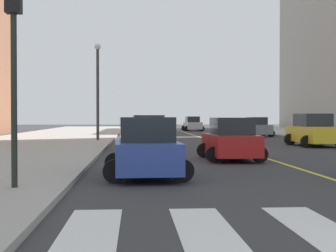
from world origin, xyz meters
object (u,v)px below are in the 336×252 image
at_px(traffic_light_far_corner, 14,35).
at_px(car_black_sixth, 148,134).
at_px(car_gray_fifth, 257,127).
at_px(car_blue_third, 146,149).
at_px(car_yellow_nearest, 314,131).
at_px(street_lamp, 98,83).
at_px(car_red_second, 231,140).
at_px(car_silver_fourth, 193,124).

bearing_deg(traffic_light_far_corner, car_black_sixth, 77.13).
bearing_deg(traffic_light_far_corner, car_gray_fifth, 66.98).
relative_size(car_blue_third, car_black_sixth, 0.95).
distance_m(car_yellow_nearest, car_gray_fifth, 14.87).
bearing_deg(street_lamp, car_red_second, -65.95).
bearing_deg(car_black_sixth, car_gray_fifth, 56.83).
relative_size(car_yellow_nearest, car_red_second, 1.14).
bearing_deg(car_yellow_nearest, street_lamp, -24.40).
distance_m(car_gray_fifth, street_lamp, 16.97).
xyz_separation_m(car_yellow_nearest, car_red_second, (-6.89, -9.25, -0.10)).
bearing_deg(car_silver_fourth, car_yellow_nearest, 93.83).
bearing_deg(traffic_light_far_corner, street_lamp, 89.52).
height_order(car_gray_fifth, street_lamp, street_lamp).
height_order(traffic_light_far_corner, street_lamp, street_lamp).
xyz_separation_m(car_blue_third, car_gray_fifth, (10.72, 29.69, -0.01)).
height_order(car_black_sixth, traffic_light_far_corner, traffic_light_far_corner).
relative_size(car_silver_fourth, traffic_light_far_corner, 0.82).
height_order(car_red_second, car_gray_fifth, car_red_second).
relative_size(car_gray_fifth, traffic_light_far_corner, 0.79).
distance_m(car_red_second, car_black_sixth, 7.50).
relative_size(car_blue_third, traffic_light_far_corner, 0.80).
xyz_separation_m(car_yellow_nearest, car_silver_fourth, (-3.58, 32.64, -0.07)).
xyz_separation_m(car_yellow_nearest, car_black_sixth, (-10.12, -2.48, -0.05)).
distance_m(car_red_second, car_blue_third, 6.63).
distance_m(car_yellow_nearest, car_red_second, 11.53).
bearing_deg(street_lamp, car_blue_third, -81.78).
bearing_deg(car_red_second, car_silver_fourth, 84.49).
bearing_deg(car_yellow_nearest, car_silver_fourth, -86.41).
xyz_separation_m(car_red_second, car_gray_fifth, (7.13, 24.12, -0.00)).
bearing_deg(car_gray_fifth, car_black_sixth, 57.74).
distance_m(car_gray_fifth, traffic_light_far_corner, 35.48).
xyz_separation_m(car_silver_fourth, street_lamp, (-9.82, -27.30, 3.31)).
height_order(car_yellow_nearest, car_gray_fifth, car_yellow_nearest).
xyz_separation_m(car_red_second, street_lamp, (-6.51, 14.59, 3.34)).
xyz_separation_m(car_yellow_nearest, car_blue_third, (-10.49, -14.82, -0.09)).
distance_m(car_silver_fourth, traffic_light_far_corner, 51.37).
bearing_deg(street_lamp, car_yellow_nearest, -21.72).
xyz_separation_m(car_silver_fourth, car_black_sixth, (-6.54, -35.12, 0.02)).
bearing_deg(car_silver_fourth, traffic_light_far_corner, 76.32).
xyz_separation_m(car_red_second, car_black_sixth, (-3.23, 6.77, 0.05)).
bearing_deg(car_yellow_nearest, car_gray_fifth, -93.59).
relative_size(car_black_sixth, street_lamp, 0.63).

